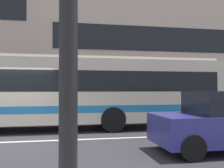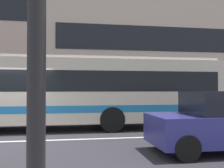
{
  "view_description": "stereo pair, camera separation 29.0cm",
  "coord_description": "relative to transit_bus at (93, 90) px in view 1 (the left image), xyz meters",
  "views": [
    {
      "loc": [
        1.49,
        -9.08,
        1.71
      ],
      "look_at": [
        3.81,
        2.76,
        1.94
      ],
      "focal_mm": 42.8,
      "sensor_mm": 36.0,
      "label": 1
    },
    {
      "loc": [
        1.77,
        -9.13,
        1.71
      ],
      "look_at": [
        3.81,
        2.76,
        1.94
      ],
      "focal_mm": 42.8,
      "sensor_mm": 36.0,
      "label": 2
    }
  ],
  "objects": [
    {
      "name": "ground_plane",
      "position": [
        -2.88,
        -2.42,
        -1.68
      ],
      "size": [
        160.0,
        160.0,
        0.0
      ],
      "primitive_type": "plane",
      "color": "#2E2C32"
    },
    {
      "name": "lane_centre_line",
      "position": [
        -2.88,
        -2.42,
        -1.68
      ],
      "size": [
        60.0,
        0.16,
        0.01
      ],
      "primitive_type": "cube",
      "color": "silver",
      "rests_on": "ground_plane"
    },
    {
      "name": "apartment_block_right",
      "position": [
        9.32,
        13.98,
        3.25
      ],
      "size": [
        24.44,
        10.59,
        9.86
      ],
      "color": "#C3AEA3",
      "rests_on": "ground_plane"
    },
    {
      "name": "transit_bus",
      "position": [
        0.0,
        0.0,
        0.0
      ],
      "size": [
        11.09,
        2.56,
        3.04
      ],
      "color": "beige",
      "rests_on": "ground_plane"
    }
  ]
}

